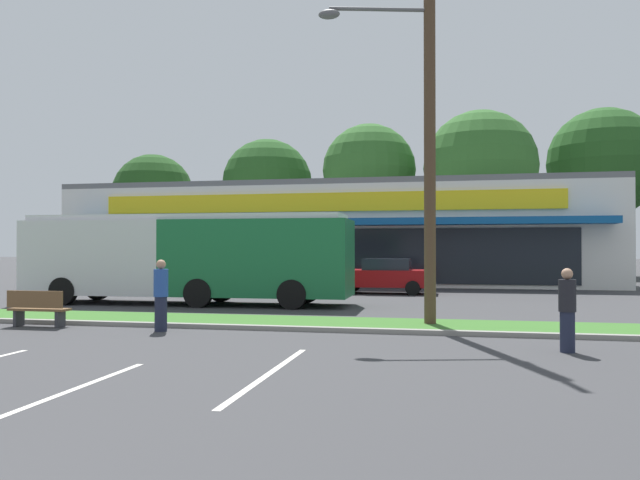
{
  "coord_description": "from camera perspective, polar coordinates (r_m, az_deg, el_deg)",
  "views": [
    {
      "loc": [
        5.11,
        -2.19,
        2.07
      ],
      "look_at": [
        0.89,
        18.1,
        2.32
      ],
      "focal_mm": 34.98,
      "sensor_mm": 36.0,
      "label": 1
    }
  ],
  "objects": [
    {
      "name": "car_2",
      "position": [
        28.17,
        5.77,
        -3.27
      ],
      "size": [
        4.6,
        1.99,
        1.57
      ],
      "rotation": [
        0.0,
        0.0,
        3.14
      ],
      "color": "maroon",
      "rests_on": "ground_plane"
    },
    {
      "name": "tree_mid",
      "position": [
        44.81,
        14.46,
        6.47
      ],
      "size": [
        7.83,
        7.83,
        11.57
      ],
      "color": "#473323",
      "rests_on": "ground_plane"
    },
    {
      "name": "curb_lip",
      "position": [
        15.94,
        -7.12,
        -7.92
      ],
      "size": [
        56.0,
        0.24,
        0.12
      ],
      "primitive_type": "cube",
      "color": "gray",
      "rests_on": "ground_plane"
    },
    {
      "name": "pedestrian_near_bench",
      "position": [
        15.92,
        -14.35,
        -4.92
      ],
      "size": [
        0.36,
        0.36,
        1.77
      ],
      "rotation": [
        0.0,
        0.0,
        2.47
      ],
      "color": "#1E2338",
      "rests_on": "ground_plane"
    },
    {
      "name": "pedestrian_by_pole",
      "position": [
        13.28,
        21.69,
        -5.98
      ],
      "size": [
        0.33,
        0.33,
        1.66
      ],
      "rotation": [
        0.0,
        0.0,
        2.65
      ],
      "color": "#1E2338",
      "rests_on": "ground_plane"
    },
    {
      "name": "car_0",
      "position": [
        29.58,
        -4.72,
        -3.21
      ],
      "size": [
        4.76,
        1.98,
        1.51
      ],
      "color": "#9E998C",
      "rests_on": "ground_plane"
    },
    {
      "name": "tree_mid_right",
      "position": [
        49.89,
        24.51,
        6.42
      ],
      "size": [
        7.94,
        7.94,
        12.18
      ],
      "color": "#473323",
      "rests_on": "ground_plane"
    },
    {
      "name": "tree_left",
      "position": [
        50.9,
        -4.85,
        5.09
      ],
      "size": [
        7.3,
        7.3,
        10.86
      ],
      "color": "#473323",
      "rests_on": "ground_plane"
    },
    {
      "name": "city_bus",
      "position": [
        23.29,
        -12.09,
        -1.42
      ],
      "size": [
        12.15,
        2.9,
        3.25
      ],
      "rotation": [
        0.0,
        0.0,
        3.16
      ],
      "color": "#196638",
      "rests_on": "ground_plane"
    },
    {
      "name": "utility_pole",
      "position": [
        16.71,
        9.56,
        13.11
      ],
      "size": [
        3.16,
        2.36,
        11.4
      ],
      "color": "#4C3826",
      "rests_on": "ground_plane"
    },
    {
      "name": "bus_stop_bench",
      "position": [
        17.87,
        -24.43,
        -5.65
      ],
      "size": [
        1.6,
        0.45,
        0.95
      ],
      "rotation": [
        0.0,
        0.0,
        3.14
      ],
      "color": "brown",
      "rests_on": "ground_plane"
    },
    {
      "name": "tree_mid_left",
      "position": [
        46.84,
        4.51,
        6.34
      ],
      "size": [
        6.93,
        6.93,
        11.29
      ],
      "color": "#473323",
      "rests_on": "ground_plane"
    },
    {
      "name": "parking_stripe_1",
      "position": [
        9.65,
        -22.94,
        -12.98
      ],
      "size": [
        0.12,
        4.8,
        0.01
      ],
      "primitive_type": "cube",
      "color": "silver",
      "rests_on": "ground_plane"
    },
    {
      "name": "grass_median",
      "position": [
        17.09,
        -5.78,
        -7.44
      ],
      "size": [
        56.0,
        2.2,
        0.12
      ],
      "primitive_type": "cube",
      "color": "#386B28",
      "rests_on": "ground_plane"
    },
    {
      "name": "storefront_building",
      "position": [
        39.71,
        2.11,
        0.47
      ],
      "size": [
        30.8,
        15.25,
        5.75
      ],
      "color": "silver",
      "rests_on": "ground_plane"
    },
    {
      "name": "parking_stripe_2",
      "position": [
        10.47,
        -4.65,
        -12.06
      ],
      "size": [
        0.12,
        4.8,
        0.01
      ],
      "primitive_type": "cube",
      "color": "silver",
      "rests_on": "ground_plane"
    },
    {
      "name": "tree_far_left",
      "position": [
        50.31,
        -15.02,
        4.04
      ],
      "size": [
        6.23,
        6.23,
        9.33
      ],
      "color": "#473323",
      "rests_on": "ground_plane"
    }
  ]
}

